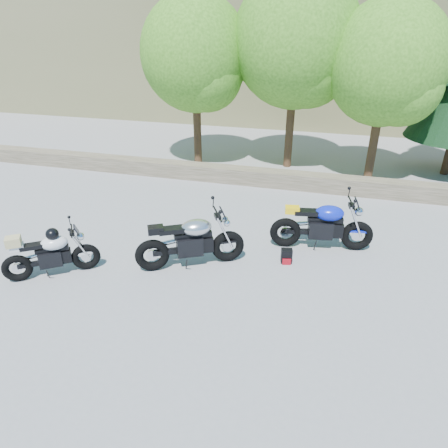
{
  "coord_description": "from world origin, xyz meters",
  "views": [
    {
      "loc": [
        2.26,
        -6.57,
        4.72
      ],
      "look_at": [
        0.2,
        1.0,
        0.75
      ],
      "focal_mm": 32.0,
      "sensor_mm": 36.0,
      "label": 1
    }
  ],
  "objects": [
    {
      "name": "ground",
      "position": [
        0.0,
        0.0,
        0.0
      ],
      "size": [
        90.0,
        90.0,
        0.0
      ],
      "primitive_type": "plane",
      "color": "gray",
      "rests_on": "ground"
    },
    {
      "name": "stone_wall",
      "position": [
        0.0,
        5.5,
        0.25
      ],
      "size": [
        22.0,
        0.55,
        0.5
      ],
      "primitive_type": "cube",
      "color": "brown",
      "rests_on": "ground"
    },
    {
      "name": "tree_decid_left",
      "position": [
        -2.39,
        7.14,
        3.63
      ],
      "size": [
        3.67,
        3.67,
        5.62
      ],
      "color": "#382314",
      "rests_on": "ground"
    },
    {
      "name": "tree_decid_mid",
      "position": [
        0.91,
        7.54,
        4.04
      ],
      "size": [
        4.08,
        4.08,
        6.24
      ],
      "color": "#382314",
      "rests_on": "ground"
    },
    {
      "name": "tree_decid_right",
      "position": [
        3.71,
        6.94,
        3.5
      ],
      "size": [
        3.54,
        3.54,
        5.41
      ],
      "color": "#382314",
      "rests_on": "ground"
    },
    {
      "name": "silver_bike",
      "position": [
        -0.34,
        0.34,
        0.58
      ],
      "size": [
        2.16,
        1.29,
        1.19
      ],
      "rotation": [
        0.0,
        0.0,
        0.5
      ],
      "color": "black",
      "rests_on": "ground"
    },
    {
      "name": "white_bike",
      "position": [
        -3.0,
        -0.77,
        0.52
      ],
      "size": [
        1.66,
        1.21,
        1.06
      ],
      "rotation": [
        0.0,
        0.0,
        0.61
      ],
      "color": "black",
      "rests_on": "ground"
    },
    {
      "name": "blue_bike",
      "position": [
        2.31,
        1.84,
        0.57
      ],
      "size": [
        2.34,
        0.74,
        1.18
      ],
      "rotation": [
        0.0,
        0.0,
        0.16
      ],
      "color": "black",
      "rests_on": "ground"
    },
    {
      "name": "backpack",
      "position": [
        1.62,
        0.98,
        0.16
      ],
      "size": [
        0.27,
        0.25,
        0.32
      ],
      "rotation": [
        0.0,
        0.0,
        0.22
      ],
      "color": "black",
      "rests_on": "ground"
    }
  ]
}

